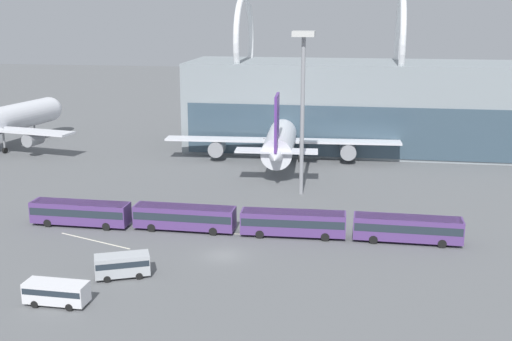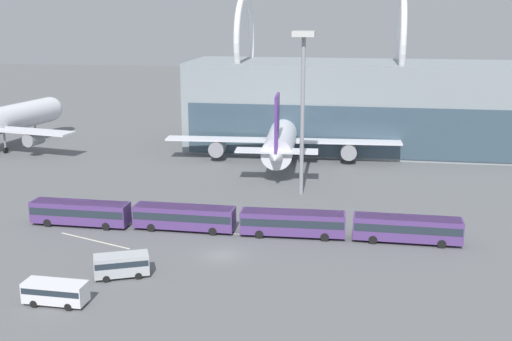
{
  "view_description": "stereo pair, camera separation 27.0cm",
  "coord_description": "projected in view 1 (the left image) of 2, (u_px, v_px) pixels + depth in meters",
  "views": [
    {
      "loc": [
        13.69,
        -64.15,
        26.36
      ],
      "look_at": [
        0.11,
        22.06,
        4.0
      ],
      "focal_mm": 45.0,
      "sensor_mm": 36.0,
      "label": 1
    },
    {
      "loc": [
        13.95,
        -64.11,
        26.36
      ],
      "look_at": [
        0.11,
        22.06,
        4.0
      ],
      "focal_mm": 45.0,
      "sensor_mm": 36.0,
      "label": 2
    }
  ],
  "objects": [
    {
      "name": "ground_plane",
      "position": [
        224.0,
        255.0,
        69.99
      ],
      "size": [
        440.0,
        440.0,
        0.0
      ],
      "primitive_type": "plane",
      "color": "slate"
    },
    {
      "name": "airliner_at_gate_far",
      "position": [
        282.0,
        135.0,
        111.97
      ],
      "size": [
        40.99,
        40.7,
        13.67
      ],
      "rotation": [
        0.0,
        0.0,
        1.63
      ],
      "color": "silver",
      "rests_on": "ground_plane"
    },
    {
      "name": "shuttle_bus_0",
      "position": [
        80.0,
        212.0,
        79.14
      ],
      "size": [
        12.33,
        2.89,
        3.0
      ],
      "rotation": [
        0.0,
        0.0,
        -0.01
      ],
      "color": "#56387A",
      "rests_on": "ground_plane"
    },
    {
      "name": "shuttle_bus_1",
      "position": [
        185.0,
        216.0,
        77.47
      ],
      "size": [
        12.33,
        2.9,
        3.0
      ],
      "rotation": [
        0.0,
        0.0,
        -0.01
      ],
      "color": "#56387A",
      "rests_on": "ground_plane"
    },
    {
      "name": "shuttle_bus_2",
      "position": [
        293.0,
        222.0,
        75.45
      ],
      "size": [
        12.38,
        3.11,
        3.0
      ],
      "rotation": [
        0.0,
        0.0,
        0.03
      ],
      "color": "#56387A",
      "rests_on": "ground_plane"
    },
    {
      "name": "shuttle_bus_3",
      "position": [
        407.0,
        227.0,
        73.53
      ],
      "size": [
        12.34,
        2.92,
        3.0
      ],
      "rotation": [
        0.0,
        0.0,
        -0.02
      ],
      "color": "#56387A",
      "rests_on": "ground_plane"
    },
    {
      "name": "service_van_foreground",
      "position": [
        122.0,
        264.0,
        64.1
      ],
      "size": [
        5.81,
        4.11,
        2.34
      ],
      "rotation": [
        0.0,
        0.0,
        0.4
      ],
      "color": "#B2B7BC",
      "rests_on": "ground_plane"
    },
    {
      "name": "service_van_crossing",
      "position": [
        56.0,
        291.0,
        58.13
      ],
      "size": [
        5.83,
        2.31,
        2.18
      ],
      "rotation": [
        0.0,
        0.0,
        -0.03
      ],
      "color": "silver",
      "rests_on": "ground_plane"
    },
    {
      "name": "floodlight_mast",
      "position": [
        303.0,
        77.0,
        88.74
      ],
      "size": [
        3.06,
        3.06,
        23.15
      ],
      "color": "gray",
      "rests_on": "ground_plane"
    },
    {
      "name": "lane_stripe_0",
      "position": [
        220.0,
        233.0,
        76.92
      ],
      "size": [
        9.98,
        0.37,
        0.01
      ],
      "primitive_type": "cube",
      "rotation": [
        0.0,
        0.0,
        -0.01
      ],
      "color": "silver",
      "rests_on": "ground_plane"
    },
    {
      "name": "lane_stripe_1",
      "position": [
        95.0,
        241.0,
        74.35
      ],
      "size": [
        10.0,
        3.99,
        0.01
      ],
      "primitive_type": "cube",
      "rotation": [
        0.0,
        0.0,
        -0.36
      ],
      "color": "silver",
      "rests_on": "ground_plane"
    }
  ]
}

